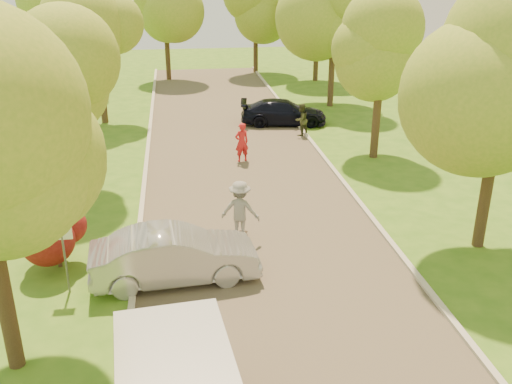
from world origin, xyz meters
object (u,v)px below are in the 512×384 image
dark_sedan (284,112)px  skateboarder (240,210)px  person_striped (242,142)px  street_sign (63,241)px  person_olive (301,120)px  longboard (240,238)px  silver_sedan (175,255)px

dark_sedan → skateboarder: 14.37m
skateboarder → person_striped: 7.91m
street_sign → skateboarder: 5.62m
person_olive → person_striped: bearing=8.1°
dark_sedan → person_olive: person_olive is taller
dark_sedan → skateboarder: skateboarder is taller
longboard → person_striped: size_ratio=0.58×
longboard → person_olive: 12.41m
dark_sedan → person_striped: (-3.05, -5.94, 0.21)m
silver_sedan → longboard: size_ratio=4.58×
silver_sedan → person_striped: bearing=-21.7°
skateboarder → person_olive: skateboarder is taller
person_olive → longboard: bearing=30.5°
person_striped → skateboarder: bearing=65.2°
street_sign → skateboarder: (5.06, 2.40, -0.46)m
longboard → skateboarder: skateboarder is taller
longboard → person_striped: person_striped is taller
person_striped → person_olive: person_striped is taller
longboard → person_striped: bearing=-78.3°
longboard → person_olive: size_ratio=0.62×
street_sign → longboard: (5.06, 2.40, -1.46)m
skateboarder → person_striped: (0.99, 7.85, -0.20)m
silver_sedan → skateboarder: (2.12, 2.17, 0.32)m
silver_sedan → person_striped: 10.49m
skateboarder → person_striped: skateboarder is taller
silver_sedan → longboard: bearing=-48.8°
skateboarder → street_sign: bearing=44.3°
dark_sedan → person_striped: size_ratio=2.63×
longboard → dark_sedan: bearing=-87.4°
street_sign → person_striped: (6.05, 10.25, -0.66)m
skateboarder → person_olive: (4.54, 11.52, -0.27)m
dark_sedan → person_striped: bearing=160.8°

